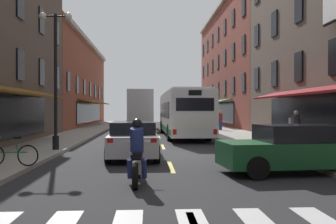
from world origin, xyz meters
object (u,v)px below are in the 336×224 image
object	(u,v)px
sedan_far	(134,139)
sedan_mid	(295,149)
pedestrian_mid	(220,120)
sedan_near	(143,118)
street_lamp_twin	(56,74)
motorcycle_rider	(137,156)
transit_bus	(182,113)
box_truck	(140,109)
bicycle_near	(11,154)
pedestrian_near	(296,127)

from	to	relation	value
sedan_far	sedan_mid	bearing A→B (deg)	-37.36
sedan_far	pedestrian_mid	world-z (taller)	pedestrian_mid
sedan_near	street_lamp_twin	distance (m)	30.96
sedan_mid	motorcycle_rider	bearing A→B (deg)	-164.85
sedan_far	pedestrian_mid	bearing A→B (deg)	67.73
transit_bus	sedan_near	bearing A→B (deg)	98.03
box_truck	bicycle_near	bearing A→B (deg)	-97.84
transit_bus	box_truck	size ratio (longest dim) A/B	1.61
pedestrian_mid	street_lamp_twin	world-z (taller)	street_lamp_twin
sedan_mid	pedestrian_mid	distance (m)	20.28
pedestrian_mid	pedestrian_near	bearing A→B (deg)	-175.94
box_truck	pedestrian_near	bearing A→B (deg)	-68.10
sedan_far	pedestrian_near	size ratio (longest dim) A/B	2.68
sedan_near	sedan_far	world-z (taller)	sedan_near
box_truck	motorcycle_rider	xyz separation A→B (m)	(0.56, -26.86, -1.23)
sedan_near	street_lamp_twin	bearing A→B (deg)	-96.39
sedan_near	motorcycle_rider	bearing A→B (deg)	-89.50
bicycle_near	transit_bus	bearing A→B (deg)	64.49
bicycle_near	pedestrian_mid	bearing A→B (deg)	61.65
bicycle_near	pedestrian_near	distance (m)	12.39
sedan_mid	street_lamp_twin	xyz separation A→B (m)	(-8.41, 5.61, 2.71)
sedan_far	street_lamp_twin	bearing A→B (deg)	152.16
box_truck	bicycle_near	xyz separation A→B (m)	(-3.40, -24.68, -1.43)
sedan_near	street_lamp_twin	size ratio (longest dim) A/B	0.76
sedan_mid	pedestrian_mid	bearing A→B (deg)	84.94
sedan_mid	sedan_far	distance (m)	6.22
sedan_far	box_truck	bearing A→B (deg)	90.72
sedan_near	pedestrian_mid	xyz separation A→B (m)	(6.77, -16.06, 0.23)
bicycle_near	street_lamp_twin	distance (m)	5.53
sedan_near	pedestrian_near	size ratio (longest dim) A/B	2.68
motorcycle_rider	pedestrian_near	bearing A→B (deg)	45.93
transit_bus	motorcycle_rider	world-z (taller)	transit_bus
sedan_mid	pedestrian_near	distance (m)	6.74
pedestrian_near	street_lamp_twin	size ratio (longest dim) A/B	0.29
sedan_mid	box_truck	bearing A→B (deg)	101.51
bicycle_near	pedestrian_near	xyz separation A→B (m)	(11.19, 5.29, 0.54)
sedan_near	pedestrian_near	world-z (taller)	pedestrian_near
sedan_near	sedan_far	bearing A→B (deg)	-89.93
box_truck	sedan_far	distance (m)	21.87
box_truck	pedestrian_near	size ratio (longest dim) A/B	4.41
motorcycle_rider	bicycle_near	bearing A→B (deg)	151.12
sedan_near	sedan_far	size ratio (longest dim) A/B	1.00
sedan_near	street_lamp_twin	xyz separation A→B (m)	(-3.43, -30.65, 2.69)
pedestrian_near	sedan_mid	bearing A→B (deg)	-21.19
sedan_near	sedan_mid	world-z (taller)	sedan_near
pedestrian_near	pedestrian_mid	xyz separation A→B (m)	(-0.79, 13.98, -0.06)
motorcycle_rider	pedestrian_mid	xyz separation A→B (m)	(6.44, 21.46, 0.27)
box_truck	pedestrian_near	distance (m)	20.92
transit_bus	sedan_far	bearing A→B (deg)	-105.03
sedan_mid	sedan_far	size ratio (longest dim) A/B	0.98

